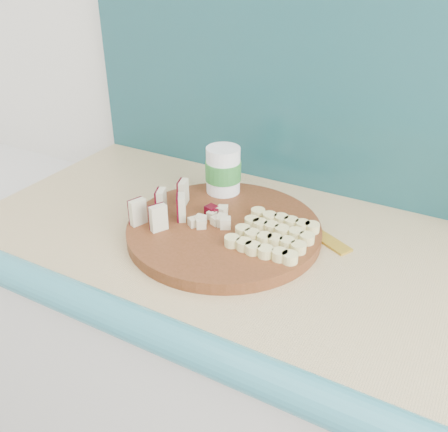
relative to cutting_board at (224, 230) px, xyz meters
name	(u,v)px	position (x,y,z in m)	size (l,w,h in m)	color
cutting_board	(224,230)	(0.00, 0.00, 0.00)	(0.39, 0.39, 0.02)	#4E2910
apple_wedges	(164,206)	(-0.12, -0.03, 0.04)	(0.08, 0.15, 0.05)	beige
apple_chunks	(213,217)	(-0.02, 0.00, 0.02)	(0.06, 0.06, 0.02)	#F7F0C5
banana_slices	(273,234)	(0.11, 0.00, 0.02)	(0.15, 0.15, 0.02)	#ECE390
canister	(223,174)	(-0.07, 0.13, 0.05)	(0.08, 0.08, 0.13)	white
banana_peel	(301,227)	(0.13, 0.10, -0.01)	(0.19, 0.16, 0.01)	gold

